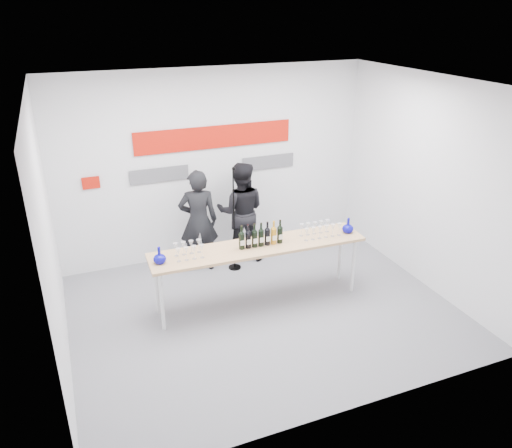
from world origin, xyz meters
The scene contains 12 objects.
ground centered at (0.00, 0.00, 0.00)m, with size 5.00×5.00×0.00m, color slate.
back_wall centered at (0.00, 2.00, 1.50)m, with size 5.00×0.04×3.00m, color silver.
signage centered at (-0.06, 1.97, 1.81)m, with size 3.38×0.02×0.79m.
tasting_table centered at (0.02, 0.23, 0.81)m, with size 2.94×0.68×0.88m.
wine_bottles centered at (0.05, 0.22, 1.04)m, with size 0.62×0.09×0.33m.
decanter_left centered at (-1.30, 0.24, 0.99)m, with size 0.16×0.16×0.21m, color #090791, non-canonical shape.
decanter_right centered at (1.35, 0.16, 0.99)m, with size 0.16×0.16×0.21m, color #090791, non-canonical shape.
glasses_left centered at (-0.92, 0.26, 0.97)m, with size 0.37×0.23×0.18m.
glasses_right centered at (0.91, 0.20, 0.97)m, with size 0.56×0.24×0.18m.
presenter_left centered at (-0.45, 1.49, 0.81)m, with size 0.59×0.39×1.62m, color black.
presenter_right centered at (0.28, 1.61, 0.81)m, with size 0.78×0.61×1.61m, color black.
mic_stand centered at (0.04, 1.28, 0.51)m, with size 0.20×0.20×1.67m.
Camera 1 is at (-2.24, -5.28, 3.82)m, focal length 35.00 mm.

